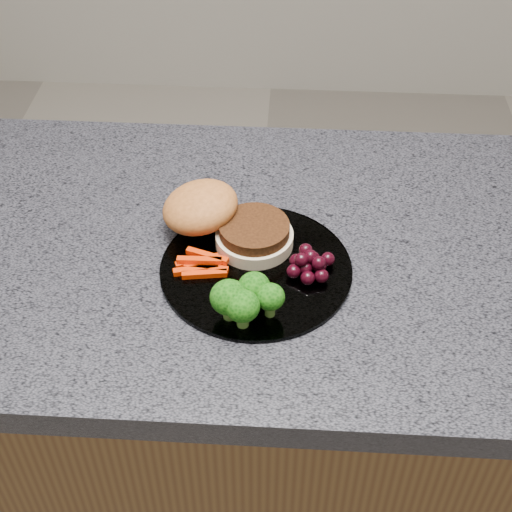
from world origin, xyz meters
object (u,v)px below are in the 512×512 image
Objects in this scene: plate at (256,268)px; grape_bunch at (310,264)px; burger at (219,219)px; island_cabinet at (226,430)px.

plate is 0.07m from grape_bunch.
island_cabinet is at bearing -96.18° from burger.
plate is 1.27× the size of burger.
grape_bunch is at bearing -18.35° from burger.
island_cabinet is 5.87× the size of burger.
burger is 0.15m from grape_bunch.
burger is (-0.06, 0.07, 0.03)m from plate.
burger is at bearing 73.03° from island_cabinet.
plate is 4.01× the size of grape_bunch.
grape_bunch is (0.07, -0.00, 0.02)m from plate.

